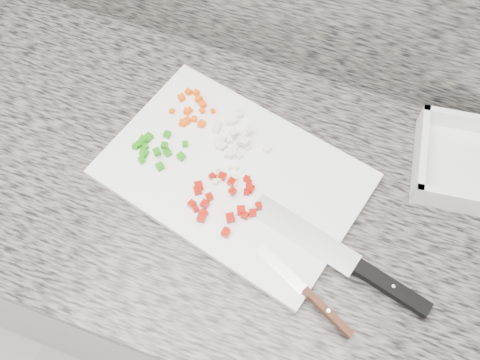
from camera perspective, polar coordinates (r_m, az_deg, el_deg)
name	(u,v)px	position (r m, az deg, el deg)	size (l,w,h in m)	color
cabinet	(200,257)	(1.41, -4.34, -8.20)	(3.92, 0.62, 0.86)	beige
countertop	(183,174)	(1.00, -6.06, 0.69)	(3.96, 0.64, 0.04)	#605C55
cutting_board	(233,175)	(0.96, -0.70, 0.57)	(0.45, 0.30, 0.01)	white
carrot_pile	(192,110)	(1.03, -5.15, 7.48)	(0.08, 0.09, 0.02)	#FF4F05
onion_pile	(234,138)	(0.98, -0.68, 4.49)	(0.12, 0.11, 0.02)	silver
green_pepper_pile	(155,149)	(0.99, -9.07, 3.32)	(0.10, 0.08, 0.02)	#20820B
red_pepper_pile	(224,201)	(0.92, -1.74, -2.27)	(0.13, 0.12, 0.02)	#A80C02
garlic_pile	(225,177)	(0.95, -1.56, 0.29)	(0.05, 0.05, 0.01)	#F7F1BF
chef_knife	(360,269)	(0.90, 12.73, -9.22)	(0.33, 0.12, 0.02)	#B8BABF
paring_knife	(316,301)	(0.87, 8.06, -12.66)	(0.18, 0.10, 0.02)	#B8BABF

